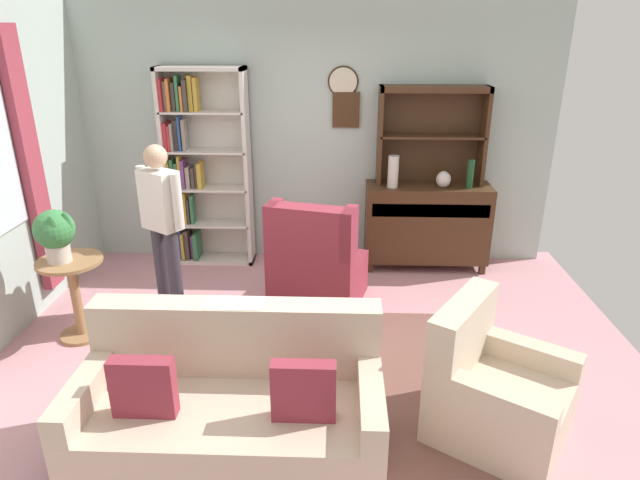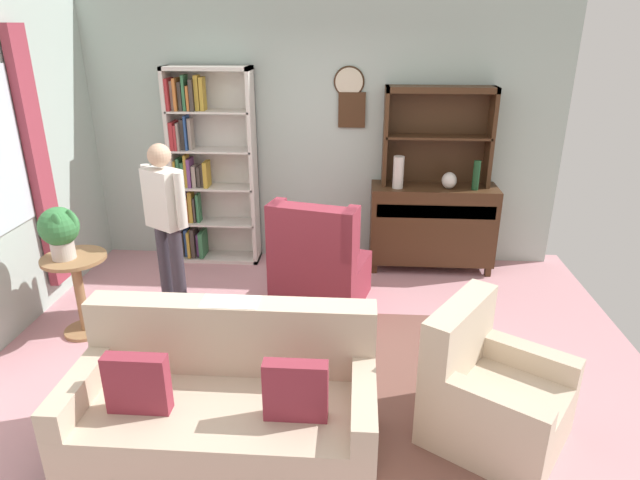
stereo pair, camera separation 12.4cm
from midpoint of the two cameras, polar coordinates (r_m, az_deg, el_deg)
name	(u,v)px [view 1 (the left image)]	position (r m, az deg, el deg)	size (l,w,h in m)	color
ground_plane	(307,361)	(4.45, -2.24, -12.52)	(5.40, 4.60, 0.02)	#C68C93
wall_back	(318,133)	(5.91, -0.86, 11.09)	(5.00, 0.09, 2.80)	#ADC1B7
area_rug	(331,383)	(4.19, 0.27, -14.74)	(2.40, 2.15, 0.01)	brown
bookshelf	(200,169)	(6.00, -13.09, 7.28)	(0.90, 0.30, 2.10)	silver
sideboard	(426,222)	(5.94, 10.48, 1.82)	(1.30, 0.45, 0.92)	#422816
sideboard_hutch	(432,122)	(5.78, 11.05, 12.04)	(1.10, 0.26, 1.00)	#422816
vase_tall	(393,172)	(5.65, 7.04, 7.11)	(0.11, 0.11, 0.33)	beige
vase_round	(443,179)	(5.75, 12.20, 6.22)	(0.15, 0.15, 0.17)	beige
bottle_wine	(470,174)	(5.76, 14.84, 6.68)	(0.07, 0.07, 0.30)	#194223
couch_floral	(232,410)	(3.50, -10.26, -17.16)	(1.80, 0.85, 0.90)	beige
armchair_floral	(495,394)	(3.77, 16.88, -15.14)	(1.06, 1.05, 0.88)	beige
wingback_chair	(316,269)	(5.04, -1.08, -3.04)	(0.95, 0.97, 1.05)	maroon
plant_stand	(75,290)	(5.00, -24.95, -4.76)	(0.52, 0.52, 0.71)	#997047
potted_plant_large	(55,232)	(4.79, -26.66, 0.71)	(0.31, 0.31, 0.43)	beige
person_reading	(162,219)	(4.97, -16.87, 2.14)	(0.48, 0.35, 1.56)	#38333D
coffee_table	(254,332)	(4.15, -7.79, -9.51)	(0.80, 0.50, 0.42)	#422816
book_stack	(257,323)	(4.09, -7.53, -8.59)	(0.20, 0.13, 0.04)	#723F7F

